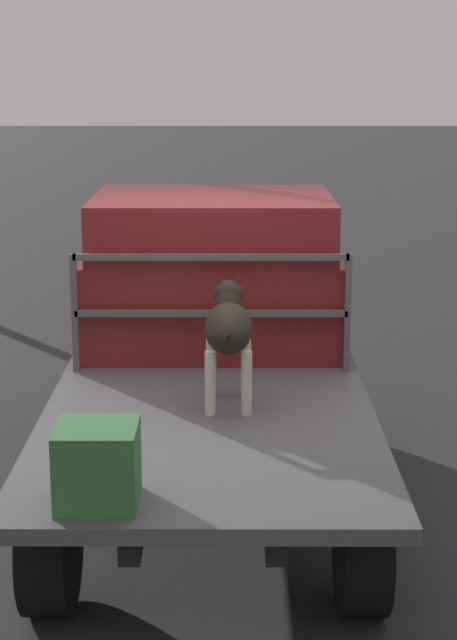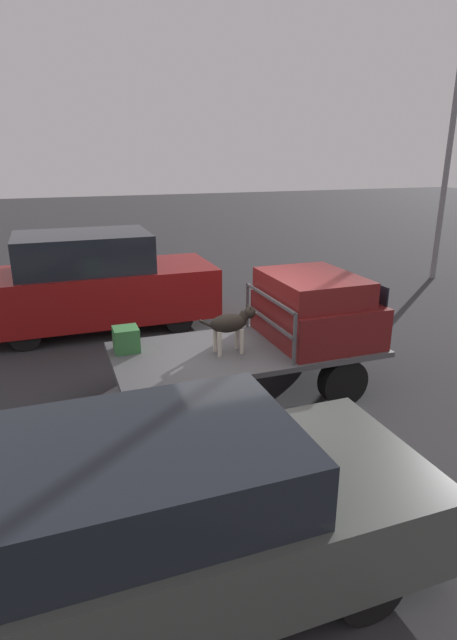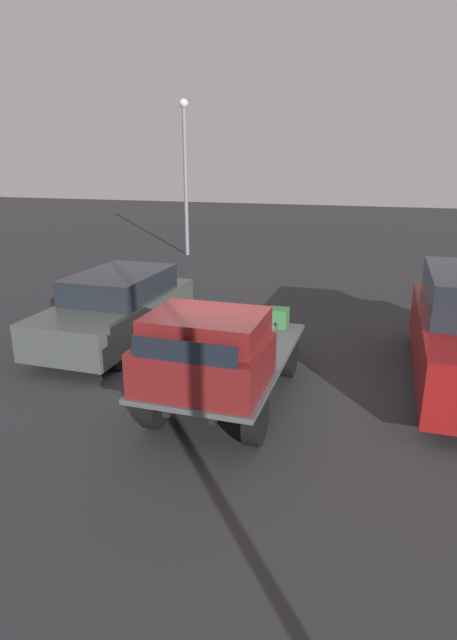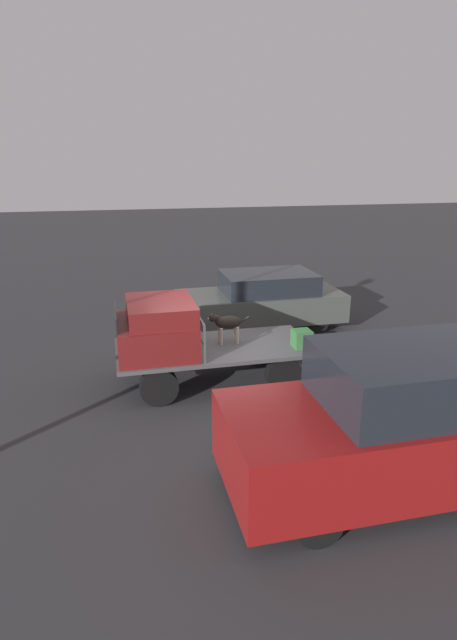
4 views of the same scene
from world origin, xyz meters
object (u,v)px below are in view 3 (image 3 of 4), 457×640
object	(u,v)px
dog	(228,324)
flatbed_truck	(229,367)
cargo_crate	(279,318)
parked_sedan	(118,307)

from	to	relation	value
dog	flatbed_truck	bearing A→B (deg)	2.99
cargo_crate	parked_sedan	world-z (taller)	parked_sedan
dog	parked_sedan	world-z (taller)	parked_sedan
flatbed_truck	dog	xyz separation A→B (m)	(-0.27, -0.11, 0.67)
flatbed_truck	cargo_crate	world-z (taller)	cargo_crate
parked_sedan	dog	bearing A→B (deg)	59.93
flatbed_truck	parked_sedan	size ratio (longest dim) A/B	0.89
dog	parked_sedan	size ratio (longest dim) A/B	0.20
dog	parked_sedan	xyz separation A→B (m)	(-1.75, -3.14, -0.47)
dog	cargo_crate	xyz separation A→B (m)	(-1.47, 0.59, -0.27)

